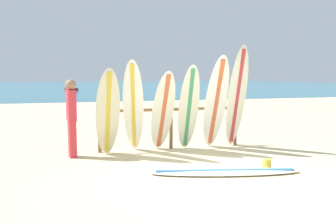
# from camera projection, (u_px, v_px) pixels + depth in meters

# --- Properties ---
(ground_plane) EXTENTS (120.00, 120.00, 0.00)m
(ground_plane) POSITION_uv_depth(u_px,v_px,m) (221.00, 175.00, 6.13)
(ground_plane) COLOR beige
(ocean_water) EXTENTS (120.00, 80.00, 0.01)m
(ocean_water) POSITION_uv_depth(u_px,v_px,m) (95.00, 85.00, 61.86)
(ocean_water) COLOR teal
(ocean_water) RESTS_ON ground
(surfboard_rack) EXTENTS (3.67, 0.09, 1.15)m
(surfboard_rack) POSITION_uv_depth(u_px,v_px,m) (171.00, 118.00, 8.29)
(surfboard_rack) COLOR brown
(surfboard_rack) RESTS_ON ground
(surfboard_leaning_far_left) EXTENTS (0.62, 0.69, 2.03)m
(surfboard_leaning_far_left) POSITION_uv_depth(u_px,v_px,m) (108.00, 113.00, 7.43)
(surfboard_leaning_far_left) COLOR beige
(surfboard_leaning_far_left) RESTS_ON ground
(surfboard_leaning_left) EXTENTS (0.68, 1.19, 2.22)m
(surfboard_leaning_left) POSITION_uv_depth(u_px,v_px,m) (133.00, 107.00, 7.67)
(surfboard_leaning_left) COLOR white
(surfboard_leaning_left) RESTS_ON ground
(surfboard_leaning_center_left) EXTENTS (0.68, 0.86, 1.98)m
(surfboard_leaning_center_left) POSITION_uv_depth(u_px,v_px,m) (163.00, 111.00, 7.94)
(surfboard_leaning_center_left) COLOR white
(surfboard_leaning_center_left) RESTS_ON ground
(surfboard_leaning_center) EXTENTS (0.54, 0.87, 2.12)m
(surfboard_leaning_center) POSITION_uv_depth(u_px,v_px,m) (189.00, 108.00, 7.94)
(surfboard_leaning_center) COLOR silver
(surfboard_leaning_center) RESTS_ON ground
(surfboard_leaning_center_right) EXTENTS (0.59, 0.96, 2.35)m
(surfboard_leaning_center_right) POSITION_uv_depth(u_px,v_px,m) (216.00, 103.00, 8.11)
(surfboard_leaning_center_right) COLOR white
(surfboard_leaning_center_right) RESTS_ON ground
(surfboard_leaning_right) EXTENTS (0.52, 0.83, 2.60)m
(surfboard_leaning_right) POSITION_uv_depth(u_px,v_px,m) (237.00, 97.00, 8.29)
(surfboard_leaning_right) COLOR silver
(surfboard_leaning_right) RESTS_ON ground
(surfboard_lying_on_sand) EXTENTS (2.92, 1.12, 0.08)m
(surfboard_lying_on_sand) POSITION_uv_depth(u_px,v_px,m) (225.00, 172.00, 6.22)
(surfboard_lying_on_sand) COLOR silver
(surfboard_lying_on_sand) RESTS_ON ground
(beachgoer_standing) EXTENTS (0.24, 0.32, 1.77)m
(beachgoer_standing) POSITION_uv_depth(u_px,v_px,m) (71.00, 115.00, 7.37)
(beachgoer_standing) COLOR #D8333F
(beachgoer_standing) RESTS_ON ground
(small_boat_offshore) EXTENTS (1.74, 2.89, 0.71)m
(small_boat_offshore) POSITION_uv_depth(u_px,v_px,m) (71.00, 88.00, 40.87)
(small_boat_offshore) COLOR #B22D28
(small_boat_offshore) RESTS_ON ocean_water
(sand_bucket) EXTENTS (0.17, 0.17, 0.19)m
(sand_bucket) POSITION_uv_depth(u_px,v_px,m) (267.00, 164.00, 6.54)
(sand_bucket) COLOR gold
(sand_bucket) RESTS_ON ground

